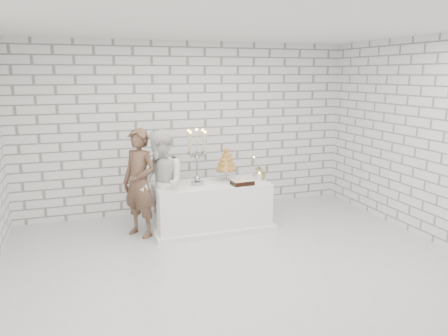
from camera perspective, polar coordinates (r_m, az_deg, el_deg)
ground at (r=5.85m, az=1.73°, el=-12.42°), size 6.00×5.00×0.01m
ceiling at (r=5.34m, az=1.95°, el=18.27°), size 6.00×5.00×0.01m
wall_back at (r=7.76m, az=-4.69°, el=5.28°), size 6.00×0.01×3.00m
wall_front at (r=3.24m, az=17.63°, el=-5.26°), size 6.00×0.01×3.00m
wall_right at (r=7.02m, az=25.46°, el=3.38°), size 0.01×5.00×3.00m
cake_table at (r=6.96m, az=-1.68°, el=-5.00°), size 1.80×0.80×0.75m
groom at (r=6.66m, az=-11.10°, el=-1.97°), size 0.69×0.72×1.66m
bride at (r=6.53m, az=-8.28°, el=-2.19°), size 0.73×0.88×1.65m
candelabra at (r=6.67m, az=-3.59°, el=1.46°), size 0.39×0.39×0.88m
croquembouche at (r=6.97m, az=0.31°, el=0.57°), size 0.45×0.45×0.55m
chocolate_cake at (r=6.75m, az=2.42°, el=-1.89°), size 0.34×0.25×0.08m
pillar_candle at (r=7.02m, az=4.67°, el=-1.19°), size 0.10×0.10×0.12m
extra_taper at (r=7.30m, az=3.97°, el=0.14°), size 0.08×0.08×0.32m
flowers at (r=7.08m, az=4.96°, el=-0.46°), size 0.29×0.26×0.27m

